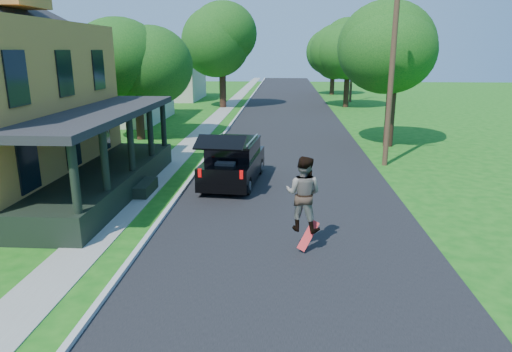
# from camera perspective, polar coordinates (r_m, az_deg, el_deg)

# --- Properties ---
(ground) EXTENTS (140.00, 140.00, 0.00)m
(ground) POSITION_cam_1_polar(r_m,az_deg,el_deg) (11.27, 4.37, -12.02)
(ground) COLOR #125911
(ground) RESTS_ON ground
(street) EXTENTS (8.00, 120.00, 0.02)m
(street) POSITION_cam_1_polar(r_m,az_deg,el_deg) (30.45, 3.97, 5.60)
(street) COLOR black
(street) RESTS_ON ground
(curb) EXTENTS (0.15, 120.00, 0.12)m
(curb) POSITION_cam_1_polar(r_m,az_deg,el_deg) (30.69, -3.65, 5.68)
(curb) COLOR #AEAEA9
(curb) RESTS_ON ground
(sidewalk) EXTENTS (1.30, 120.00, 0.03)m
(sidewalk) POSITION_cam_1_polar(r_m,az_deg,el_deg) (30.92, -6.52, 5.69)
(sidewalk) COLOR gray
(sidewalk) RESTS_ON ground
(front_walk) EXTENTS (6.50, 1.20, 0.03)m
(front_walk) POSITION_cam_1_polar(r_m,az_deg,el_deg) (19.21, -25.49, -1.77)
(front_walk) COLOR gray
(front_walk) RESTS_ON ground
(neighbor_house_mid) EXTENTS (12.78, 12.78, 8.30)m
(neighbor_house_mid) POSITION_cam_1_polar(r_m,az_deg,el_deg) (36.52, -18.23, 13.13)
(neighbor_house_mid) COLOR beige
(neighbor_house_mid) RESTS_ON ground
(neighbor_house_far) EXTENTS (12.78, 12.78, 8.30)m
(neighbor_house_far) POSITION_cam_1_polar(r_m,az_deg,el_deg) (51.75, -11.63, 14.04)
(neighbor_house_far) COLOR beige
(neighbor_house_far) RESTS_ON ground
(black_suv) EXTENTS (2.30, 5.05, 2.29)m
(black_suv) POSITION_cam_1_polar(r_m,az_deg,el_deg) (18.30, -2.86, 1.79)
(black_suv) COLOR black
(black_suv) RESTS_ON ground
(skateboarder) EXTENTS (1.18, 1.04, 2.02)m
(skateboarder) POSITION_cam_1_polar(r_m,az_deg,el_deg) (12.08, 5.91, -2.21)
(skateboarder) COLOR black
(skateboarder) RESTS_ON ground
(skateboard) EXTENTS (0.61, 0.48, 0.76)m
(skateboard) POSITION_cam_1_polar(r_m,az_deg,el_deg) (12.28, 6.54, -7.52)
(skateboard) COLOR #AF0F10
(skateboard) RESTS_ON ground
(tree_left_mid) EXTENTS (6.53, 6.66, 7.77)m
(tree_left_mid) POSITION_cam_1_polar(r_m,az_deg,el_deg) (28.08, -14.85, 14.44)
(tree_left_mid) COLOR black
(tree_left_mid) RESTS_ON ground
(tree_left_far) EXTENTS (6.89, 6.58, 9.60)m
(tree_left_far) POSITION_cam_1_polar(r_m,az_deg,el_deg) (43.18, -4.36, 17.01)
(tree_left_far) COLOR black
(tree_left_far) RESTS_ON ground
(tree_right_near) EXTENTS (5.81, 5.55, 7.91)m
(tree_right_near) POSITION_cam_1_polar(r_m,az_deg,el_deg) (26.23, 16.87, 14.81)
(tree_right_near) COLOR black
(tree_right_near) RESTS_ON ground
(tree_right_mid) EXTENTS (7.03, 6.86, 8.35)m
(tree_right_mid) POSITION_cam_1_polar(r_m,az_deg,el_deg) (44.14, 11.44, 15.42)
(tree_right_mid) COLOR black
(tree_right_mid) RESTS_ON ground
(tree_right_far) EXTENTS (5.99, 6.17, 7.65)m
(tree_right_far) POSITION_cam_1_polar(r_m,az_deg,el_deg) (56.72, 9.64, 15.04)
(tree_right_far) COLOR black
(tree_right_far) RESTS_ON ground
(utility_pole_near) EXTENTS (1.52, 0.26, 8.40)m
(utility_pole_near) POSITION_cam_1_polar(r_m,az_deg,el_deg) (21.58, 16.62, 12.56)
(utility_pole_near) COLOR #3D2A1C
(utility_pole_near) RESTS_ON ground
(utility_pole_far) EXTENTS (1.49, 0.43, 8.48)m
(utility_pole_far) POSITION_cam_1_polar(r_m,az_deg,el_deg) (48.76, 11.96, 14.17)
(utility_pole_far) COLOR #3D2A1C
(utility_pole_far) RESTS_ON ground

